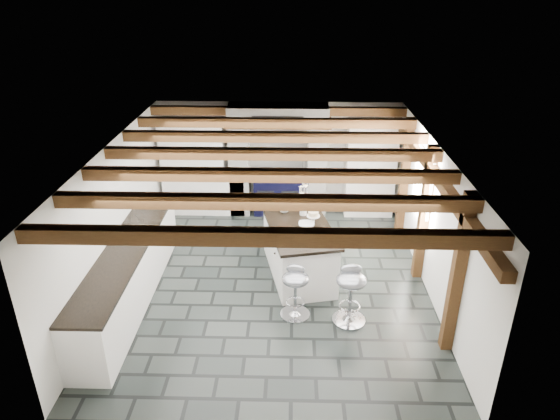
{
  "coord_description": "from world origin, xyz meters",
  "views": [
    {
      "loc": [
        0.3,
        -7.06,
        4.62
      ],
      "look_at": [
        0.1,
        0.4,
        1.1
      ],
      "focal_mm": 32.0,
      "sensor_mm": 36.0,
      "label": 1
    }
  ],
  "objects_px": {
    "range_cooker": "(278,191)",
    "bar_stool_far": "(296,286)",
    "kitchen_island": "(299,248)",
    "bar_stool_near": "(351,289)"
  },
  "relations": [
    {
      "from": "range_cooker",
      "to": "bar_stool_far",
      "type": "relative_size",
      "value": 1.21
    },
    {
      "from": "bar_stool_near",
      "to": "bar_stool_far",
      "type": "bearing_deg",
      "value": 166.85
    },
    {
      "from": "kitchen_island",
      "to": "bar_stool_far",
      "type": "relative_size",
      "value": 2.47
    },
    {
      "from": "kitchen_island",
      "to": "bar_stool_near",
      "type": "xyz_separation_m",
      "value": [
        0.74,
        -1.3,
        0.09
      ]
    },
    {
      "from": "bar_stool_far",
      "to": "range_cooker",
      "type": "bearing_deg",
      "value": 106.69
    },
    {
      "from": "range_cooker",
      "to": "kitchen_island",
      "type": "height_order",
      "value": "kitchen_island"
    },
    {
      "from": "range_cooker",
      "to": "bar_stool_near",
      "type": "distance_m",
      "value": 3.92
    },
    {
      "from": "kitchen_island",
      "to": "bar_stool_far",
      "type": "xyz_separation_m",
      "value": [
        -0.05,
        -1.19,
        0.04
      ]
    },
    {
      "from": "range_cooker",
      "to": "bar_stool_near",
      "type": "relative_size",
      "value": 1.11
    },
    {
      "from": "kitchen_island",
      "to": "bar_stool_far",
      "type": "distance_m",
      "value": 1.19
    }
  ]
}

